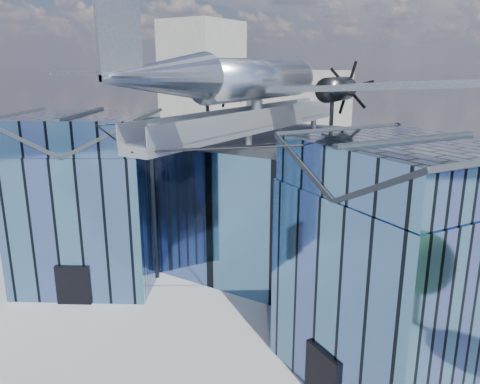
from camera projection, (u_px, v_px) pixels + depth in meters
The scene contains 4 objects.
ground_plane at pixel (223, 309), 29.42m from camera, with size 120.00×120.00×0.00m, color gray.
museum at pixel (269, 203), 32.72m from camera, with size 32.88×24.50×17.60m.
bg_towers at pixel (428, 100), 67.24m from camera, with size 77.00×24.50×26.00m.
tree_side_w at pixel (11, 177), 48.14m from camera, with size 4.20×4.20×5.55m.
Camera 1 is at (15.04, -21.79, 14.85)m, focal length 35.00 mm.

